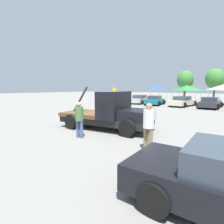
{
  "coord_description": "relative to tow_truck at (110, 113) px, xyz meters",
  "views": [
    {
      "loc": [
        6.69,
        -7.79,
        2.43
      ],
      "look_at": [
        0.5,
        0.0,
        1.05
      ],
      "focal_mm": 28.0,
      "sensor_mm": 36.0,
      "label": 1
    }
  ],
  "objects": [
    {
      "name": "person_near_truck",
      "position": [
        3.36,
        -1.83,
        0.13
      ],
      "size": [
        0.41,
        0.41,
        1.85
      ],
      "rotation": [
        0.0,
        0.0,
        1.44
      ],
      "color": "#847051",
      "rests_on": "ground"
    },
    {
      "name": "canopy_tent_blue",
      "position": [
        -6.93,
        20.77,
        1.55
      ],
      "size": [
        3.19,
        3.19,
        2.91
      ],
      "color": "#9E9EA3",
      "rests_on": "ground"
    },
    {
      "name": "tree_left",
      "position": [
        0.45,
        32.43,
        3.24
      ],
      "size": [
        3.49,
        3.49,
        6.23
      ],
      "color": "brown",
      "rests_on": "ground"
    },
    {
      "name": "person_at_hood",
      "position": [
        -0.06,
        -2.32,
        0.07
      ],
      "size": [
        0.39,
        0.39,
        1.76
      ],
      "rotation": [
        0.0,
        0.0,
        1.83
      ],
      "color": "#475B84",
      "rests_on": "ground"
    },
    {
      "name": "tow_truck",
      "position": [
        0.0,
        0.0,
        0.0
      ],
      "size": [
        5.8,
        3.05,
        2.51
      ],
      "rotation": [
        0.0,
        0.0,
        0.17
      ],
      "color": "black",
      "rests_on": "ground"
    },
    {
      "name": "parked_car_teal",
      "position": [
        -4.34,
        15.46,
        -0.3
      ],
      "size": [
        2.85,
        4.45,
        1.34
      ],
      "rotation": [
        0.0,
        0.0,
        1.73
      ],
      "color": "#196670",
      "rests_on": "ground"
    },
    {
      "name": "parked_car_silver",
      "position": [
        -7.17,
        16.21,
        -0.3
      ],
      "size": [
        2.8,
        4.94,
        1.34
      ],
      "rotation": [
        0.0,
        0.0,
        1.71
      ],
      "color": "#B7B7BC",
      "rests_on": "ground"
    },
    {
      "name": "tree_center",
      "position": [
        -5.31,
        32.82,
        3.21
      ],
      "size": [
        3.47,
        3.47,
        6.2
      ],
      "color": "brown",
      "rests_on": "ground"
    },
    {
      "name": "parked_car_cream",
      "position": [
        -0.64,
        15.95,
        -0.3
      ],
      "size": [
        2.79,
        5.05,
        1.34
      ],
      "rotation": [
        0.0,
        0.0,
        1.45
      ],
      "color": "beige",
      "rests_on": "ground"
    },
    {
      "name": "traffic_cone",
      "position": [
        -0.47,
        4.25,
        -0.69
      ],
      "size": [
        0.4,
        0.4,
        0.55
      ],
      "color": "black",
      "rests_on": "ground"
    },
    {
      "name": "ground_plane",
      "position": [
        -0.34,
        -0.06,
        -0.95
      ],
      "size": [
        160.0,
        160.0,
        0.0
      ],
      "primitive_type": "plane",
      "color": "gray"
    },
    {
      "name": "canopy_tent_green",
      "position": [
        -1.41,
        20.29,
        1.48
      ],
      "size": [
        3.45,
        3.45,
        2.83
      ],
      "color": "#9E9EA3",
      "rests_on": "ground"
    },
    {
      "name": "parked_car_charcoal",
      "position": [
        2.6,
        15.99,
        -0.3
      ],
      "size": [
        2.51,
        4.87,
        1.34
      ],
      "rotation": [
        0.0,
        0.0,
        1.59
      ],
      "color": "#2D2D33",
      "rests_on": "ground"
    }
  ]
}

